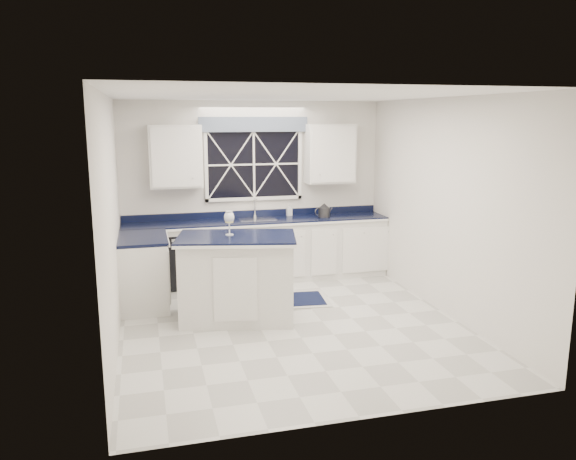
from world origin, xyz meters
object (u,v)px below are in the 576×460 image
object	(u,v)px
island	(237,278)
wine_glass	(229,218)
kettle	(324,211)
soap_bottle	(289,210)
dishwasher	(185,258)
faucet	(255,207)

from	to	relation	value
island	wine_glass	distance (m)	0.74
island	kettle	xyz separation A→B (m)	(1.63, 1.58, 0.51)
island	soap_bottle	world-z (taller)	soap_bottle
dishwasher	soap_bottle	xyz separation A→B (m)	(1.65, 0.22, 0.62)
wine_glass	island	bearing A→B (deg)	-45.70
kettle	wine_glass	bearing A→B (deg)	-144.13
kettle	soap_bottle	world-z (taller)	kettle
faucet	soap_bottle	size ratio (longest dim) A/B	1.68
dishwasher	island	xyz separation A→B (m)	(0.51, -1.60, 0.12)
island	kettle	world-z (taller)	kettle
faucet	kettle	world-z (taller)	faucet
dishwasher	kettle	world-z (taller)	kettle
dishwasher	island	distance (m)	1.68
dishwasher	soap_bottle	world-z (taller)	soap_bottle
wine_glass	kettle	bearing A→B (deg)	41.47
kettle	soap_bottle	distance (m)	0.55
kettle	faucet	bearing A→B (deg)	162.77
dishwasher	soap_bottle	bearing A→B (deg)	7.60
faucet	dishwasher	bearing A→B (deg)	-169.98
dishwasher	soap_bottle	distance (m)	1.77
dishwasher	kettle	xyz separation A→B (m)	(2.14, -0.02, 0.63)
faucet	soap_bottle	distance (m)	0.55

